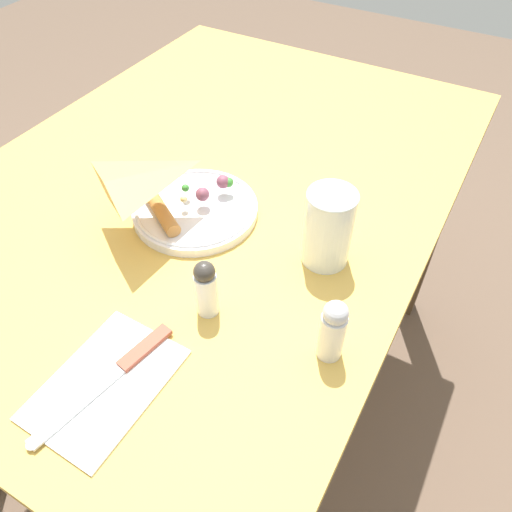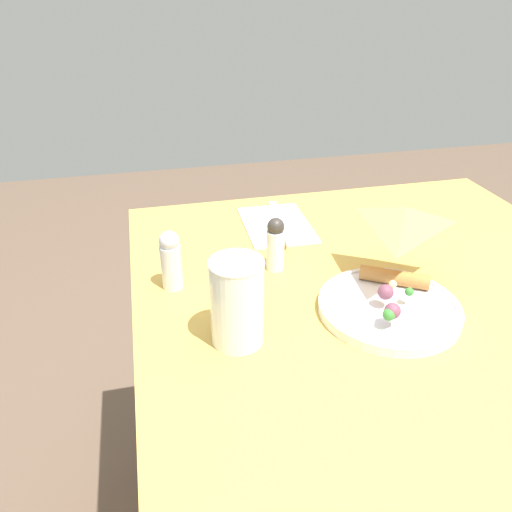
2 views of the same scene
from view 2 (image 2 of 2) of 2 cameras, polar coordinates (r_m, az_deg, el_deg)
dining_table at (r=0.81m, az=19.63°, el=-15.91°), size 1.18×0.84×0.76m
plate_pizza at (r=0.79m, az=14.99°, el=-5.40°), size 0.22×0.22×0.05m
milk_glass at (r=0.68m, az=-2.17°, el=-5.56°), size 0.08×0.08×0.13m
napkin_folded at (r=1.03m, az=2.36°, el=3.59°), size 0.19×0.14×0.00m
butter_knife at (r=1.02m, az=2.42°, el=3.55°), size 0.22×0.06×0.01m
salt_shaker at (r=0.81m, az=-9.70°, el=-0.44°), size 0.03×0.03×0.10m
pepper_shaker at (r=0.86m, az=2.24°, el=1.39°), size 0.03×0.03×0.10m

